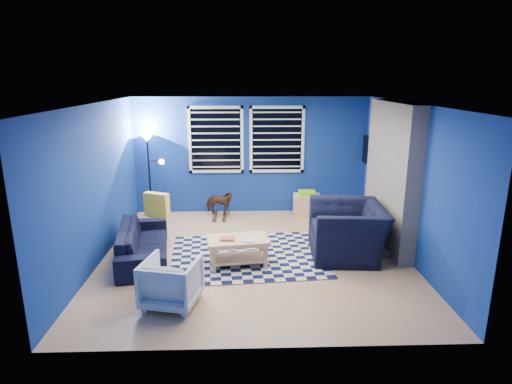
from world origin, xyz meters
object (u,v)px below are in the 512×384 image
(rocking_horse, at_px, (219,203))
(cabinet, at_px, (307,205))
(floor_lamp, at_px, (149,149))
(sofa, at_px, (143,242))
(armchair_big, at_px, (347,231))
(coffee_table, at_px, (238,246))
(armchair_bent, at_px, (171,282))
(tv, at_px, (371,152))

(rocking_horse, height_order, cabinet, rocking_horse)
(rocking_horse, relative_size, floor_lamp, 0.35)
(sofa, height_order, armchair_big, armchair_big)
(sofa, distance_m, coffee_table, 1.58)
(armchair_big, xyz_separation_m, cabinet, (-0.36, 2.08, -0.18))
(rocking_horse, relative_size, cabinet, 1.03)
(coffee_table, height_order, floor_lamp, floor_lamp)
(armchair_bent, height_order, cabinet, armchair_bent)
(armchair_bent, distance_m, coffee_table, 1.45)
(sofa, bearing_deg, armchair_big, -99.02)
(armchair_big, distance_m, armchair_bent, 3.07)
(cabinet, bearing_deg, armchair_bent, -116.99)
(armchair_bent, bearing_deg, sofa, -52.06)
(coffee_table, xyz_separation_m, cabinet, (1.45, 2.44, -0.08))
(tv, xyz_separation_m, coffee_table, (-2.72, -2.34, -1.07))
(floor_lamp, bearing_deg, coffee_table, -54.27)
(coffee_table, xyz_separation_m, floor_lamp, (-1.86, 2.58, 1.12))
(tv, bearing_deg, armchair_bent, -135.56)
(sofa, bearing_deg, cabinet, -64.38)
(cabinet, bearing_deg, tv, 1.18)
(floor_lamp, bearing_deg, cabinet, -2.45)
(tv, distance_m, sofa, 4.85)
(coffee_table, bearing_deg, armchair_bent, -126.27)
(armchair_big, distance_m, floor_lamp, 4.41)
(armchair_bent, bearing_deg, coffee_table, -113.25)
(rocking_horse, height_order, coffee_table, rocking_horse)
(armchair_big, bearing_deg, armchair_bent, -56.48)
(sofa, relative_size, rocking_horse, 3.07)
(tv, height_order, floor_lamp, floor_lamp)
(sofa, bearing_deg, tv, -74.31)
(cabinet, bearing_deg, armchair_big, -74.52)
(armchair_big, relative_size, cabinet, 2.20)
(sofa, bearing_deg, floor_lamp, -1.81)
(tv, bearing_deg, rocking_horse, 179.07)
(coffee_table, bearing_deg, sofa, 168.23)
(sofa, bearing_deg, coffee_table, -111.40)
(armchair_bent, xyz_separation_m, rocking_horse, (0.44, 3.56, 0.01))
(armchair_bent, distance_m, floor_lamp, 4.04)
(tv, xyz_separation_m, armchair_bent, (-3.57, -3.51, -1.08))
(sofa, xyz_separation_m, cabinet, (2.99, 2.12, -0.03))
(sofa, distance_m, floor_lamp, 2.56)
(sofa, height_order, floor_lamp, floor_lamp)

